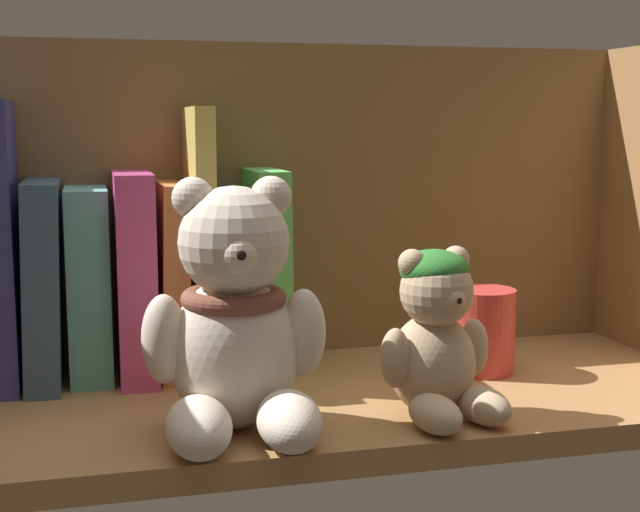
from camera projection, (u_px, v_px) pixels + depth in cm
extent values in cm
cube|color=#9E7042|center=(316.00, 405.00, 74.05)|extent=(67.77, 26.83, 2.00)
cube|color=brown|center=(279.00, 212.00, 85.32)|extent=(70.17, 1.20, 31.25)
cube|color=navy|center=(1.00, 243.00, 76.07)|extent=(2.78, 13.20, 23.74)
cube|color=#355069|center=(44.00, 280.00, 77.37)|extent=(3.30, 14.31, 17.27)
cube|color=#55968E|center=(89.00, 282.00, 78.34)|extent=(3.54, 10.91, 16.50)
cube|color=#B93F79|center=(134.00, 272.00, 79.20)|extent=(3.19, 14.18, 17.84)
cube|color=#BF6A3A|center=(171.00, 277.00, 80.07)|extent=(2.66, 12.29, 16.88)
cube|color=#CAB754|center=(197.00, 240.00, 80.20)|extent=(1.68, 14.21, 23.31)
cube|color=#325E58|center=(229.00, 279.00, 81.43)|extent=(2.80, 10.24, 15.84)
cube|color=#57B755|center=(264.00, 267.00, 82.10)|extent=(3.01, 11.66, 17.89)
ellipsoid|color=beige|center=(234.00, 353.00, 64.92)|extent=(9.44, 8.66, 11.10)
sphere|color=beige|center=(234.00, 242.00, 63.18)|extent=(7.89, 7.89, 7.89)
sphere|color=beige|center=(193.00, 198.00, 62.69)|extent=(2.96, 2.96, 2.96)
sphere|color=beige|center=(271.00, 197.00, 63.84)|extent=(2.96, 2.96, 2.96)
sphere|color=beige|center=(239.00, 254.00, 60.55)|extent=(2.96, 2.96, 2.96)
sphere|color=black|center=(241.00, 255.00, 59.53)|extent=(1.04, 1.04, 1.04)
ellipsoid|color=beige|center=(199.00, 427.00, 59.72)|extent=(4.74, 7.58, 3.95)
ellipsoid|color=beige|center=(289.00, 421.00, 60.99)|extent=(4.74, 7.58, 3.95)
ellipsoid|color=beige|center=(164.00, 339.00, 63.15)|extent=(3.34, 3.34, 6.41)
ellipsoid|color=beige|center=(304.00, 332.00, 65.22)|extent=(3.34, 3.34, 6.41)
torus|color=brown|center=(234.00, 298.00, 64.33)|extent=(7.58, 7.58, 1.42)
ellipsoid|color=tan|center=(432.00, 364.00, 68.08)|extent=(6.62, 6.08, 7.79)
sphere|color=tan|center=(437.00, 291.00, 66.89)|extent=(5.54, 5.54, 5.54)
sphere|color=tan|center=(412.00, 263.00, 66.06)|extent=(2.08, 2.08, 2.08)
sphere|color=tan|center=(456.00, 259.00, 67.76)|extent=(2.08, 2.08, 2.08)
sphere|color=tan|center=(452.00, 300.00, 65.19)|extent=(2.08, 2.08, 2.08)
sphere|color=black|center=(457.00, 301.00, 64.54)|extent=(0.73, 0.73, 0.73)
ellipsoid|color=tan|center=(435.00, 414.00, 64.23)|extent=(4.12, 5.72, 2.77)
ellipsoid|color=tan|center=(484.00, 406.00, 66.11)|extent=(4.12, 5.72, 2.77)
ellipsoid|color=tan|center=(395.00, 358.00, 66.05)|extent=(2.67, 2.67, 4.50)
ellipsoid|color=tan|center=(474.00, 348.00, 69.13)|extent=(2.67, 2.67, 4.50)
ellipsoid|color=#2A7229|center=(434.00, 270.00, 67.01)|extent=(5.26, 5.26, 3.05)
cylinder|color=#C63833|center=(482.00, 331.00, 79.72)|extent=(5.87, 5.87, 7.46)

